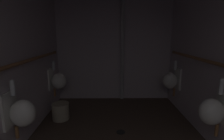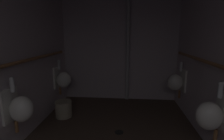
% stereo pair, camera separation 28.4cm
% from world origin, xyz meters
% --- Properties ---
extents(wall_left, '(0.06, 4.28, 2.42)m').
position_xyz_m(wall_left, '(-1.36, 2.08, 1.21)').
color(wall_left, '#C0B3B9').
rests_on(wall_left, ground).
extents(wall_back, '(2.77, 0.06, 2.42)m').
position_xyz_m(wall_back, '(0.00, 4.19, 1.21)').
color(wall_back, '#C0B3B9').
rests_on(wall_back, ground).
extents(urinal_left_mid, '(0.32, 0.30, 0.76)m').
position_xyz_m(urinal_left_mid, '(-1.18, 2.08, 0.61)').
color(urinal_left_mid, silver).
extents(urinal_left_far, '(0.32, 0.30, 0.76)m').
position_xyz_m(urinal_left_far, '(-1.18, 3.58, 0.61)').
color(urinal_left_far, silver).
extents(urinal_right_mid, '(0.32, 0.30, 0.76)m').
position_xyz_m(urinal_right_mid, '(1.18, 2.10, 0.61)').
color(urinal_right_mid, silver).
extents(urinal_right_far, '(0.32, 0.30, 0.76)m').
position_xyz_m(urinal_right_far, '(1.18, 3.59, 0.61)').
color(urinal_right_far, silver).
extents(supply_pipe_left, '(0.06, 3.47, 0.06)m').
position_xyz_m(supply_pipe_left, '(-1.27, 2.08, 1.17)').
color(supply_pipe_left, '#936038').
extents(standpipe_back_wall, '(0.08, 0.08, 2.37)m').
position_xyz_m(standpipe_back_wall, '(0.19, 4.08, 1.21)').
color(standpipe_back_wall, '#B2B2B2').
rests_on(standpipe_back_wall, ground).
extents(floor_drain, '(0.14, 0.14, 0.01)m').
position_xyz_m(floor_drain, '(0.07, 2.63, 0.00)').
color(floor_drain, black).
rests_on(floor_drain, ground).
extents(waste_bin, '(0.31, 0.31, 0.30)m').
position_xyz_m(waste_bin, '(-1.01, 3.09, 0.15)').
color(waste_bin, '#9E937A').
rests_on(waste_bin, ground).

